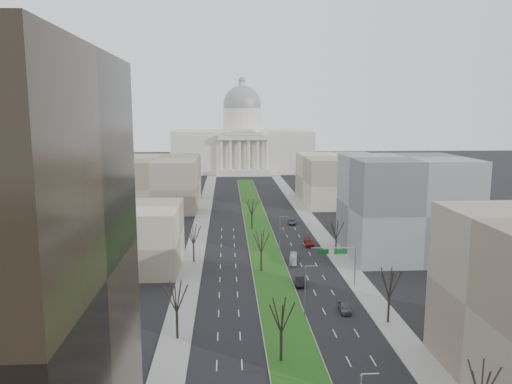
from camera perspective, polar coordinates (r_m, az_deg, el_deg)
name	(u,v)px	position (r m, az deg, el deg)	size (l,w,h in m)	color
ground	(259,229)	(149.34, 0.30, -4.31)	(600.00, 600.00, 0.00)	black
median	(259,230)	(148.33, 0.32, -4.36)	(8.00, 222.03, 0.20)	#999993
sidewalk_left	(195,254)	(125.10, -7.04, -7.00)	(5.00, 330.00, 0.15)	gray
sidewalk_right	(334,251)	(127.70, 8.94, -6.71)	(5.00, 330.00, 0.15)	gray
capitol	(242,144)	(295.27, -1.58, 5.54)	(80.00, 46.00, 55.00)	beige
building_beige_left	(121,237)	(115.82, -15.12, -5.02)	(26.00, 22.00, 14.00)	gray
building_grey_right	(405,206)	(126.78, 16.68, -1.56)	(28.00, 26.00, 24.00)	slate
building_far_left	(158,182)	(188.48, -11.18, 1.11)	(30.00, 40.00, 18.00)	gray
building_far_right	(341,179)	(196.75, 9.67, 1.49)	(30.00, 40.00, 18.00)	gray
tree_left_mid	(176,296)	(78.41, -9.10, -11.64)	(5.40, 5.40, 9.72)	black
tree_left_far	(193,234)	(116.59, -7.17, -4.75)	(5.28, 5.28, 9.50)	black
tree_right_near	(482,382)	(60.75, 24.43, -19.13)	(5.16, 5.16, 9.29)	black
tree_right_mid	(390,282)	(85.93, 15.04, -9.86)	(5.52, 5.52, 9.94)	black
tree_right_far	(336,229)	(123.19, 9.18, -4.20)	(5.04, 5.04, 9.07)	black
tree_median_a	(281,314)	(70.97, 2.92, -13.81)	(5.40, 5.40, 9.72)	black
tree_median_b	(261,241)	(108.79, 0.60, -5.61)	(5.40, 5.40, 9.72)	black
tree_median_c	(252,207)	(147.76, -0.48, -1.67)	(5.40, 5.40, 9.72)	black
streetlamp_median_b	(305,290)	(86.34, 5.67, -11.14)	(1.90, 0.20, 9.16)	gray
streetlamp_median_c	(280,234)	(124.31, 2.78, -4.79)	(1.90, 0.20, 9.16)	gray
mast_arm_signs	(342,257)	(101.78, 9.81, -7.30)	(9.12, 0.24, 8.09)	gray
car_grey_near	(345,307)	(91.06, 10.10, -12.83)	(1.95, 4.84, 1.65)	#494C51
car_black	(300,281)	(102.82, 5.02, -10.10)	(1.81, 5.19, 1.71)	black
car_red	(309,242)	(132.26, 6.06, -5.76)	(2.31, 5.68, 1.65)	maroon
car_grey_far	(292,222)	(156.85, 4.14, -3.42)	(2.23, 4.84, 1.35)	#4C4F53
box_van	(293,259)	(117.31, 4.28, -7.60)	(1.61, 6.88, 1.92)	silver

